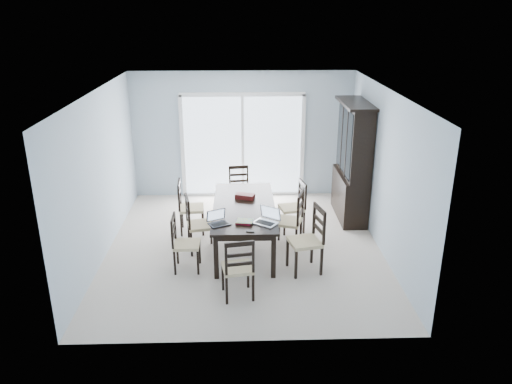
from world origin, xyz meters
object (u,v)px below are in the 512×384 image
Objects in this scene: dining_table at (244,210)px; laptop_silver at (265,220)px; chair_left_far at (186,201)px; laptop_dark at (219,221)px; chair_right_near at (311,232)px; game_box at (245,196)px; chair_right_far at (297,201)px; chair_left_mid at (195,218)px; chair_end_near at (238,263)px; chair_end_far at (239,184)px; china_hutch at (353,163)px; hot_tub at (232,157)px; chair_left_near at (181,237)px; cell_phone at (250,231)px; chair_right_mid at (294,214)px.

dining_table is 5.22× the size of laptop_silver.
chair_left_far is 1.54m from laptop_dark.
chair_right_near reaches higher than game_box.
chair_right_far is 3.37× the size of game_box.
laptop_silver is (1.11, -0.63, 0.22)m from chair_left_mid.
chair_end_near is 3.18m from chair_end_far.
dining_table is at bearing 36.75° from laptop_dark.
dining_table is 7.02× the size of game_box.
china_hutch is 5.22× the size of laptop_silver.
laptop_silver is 0.20× the size of hot_tub.
laptop_dark is (0.59, -0.03, 0.26)m from chair_left_near.
dining_table is at bearing 100.59° from cell_phone.
dining_table is 6.09× the size of laptop_dark.
laptop_silver is (0.68, 0.01, 0.01)m from laptop_dark.
cell_phone is (0.45, -0.26, -0.04)m from laptop_dark.
laptop_dark is 0.53m from cell_phone.
hot_tub is at bearing 132.17° from laptop_silver.
chair_left_mid is 0.93× the size of chair_right_near.
chair_left_mid reaches higher than cell_phone.
chair_left_near is 0.92× the size of chair_left_mid.
laptop_silver is at bearing -25.36° from laptop_dark.
chair_end_far is at bearing 35.79° from chair_right_far.
china_hutch is 2.00× the size of chair_left_far.
chair_left_mid is at bearing 140.10° from cell_phone.
hot_tub is (0.56, 3.74, -0.10)m from chair_left_mid.
chair_left_near reaches higher than laptop_silver.
cell_phone is at bearing 141.43° from chair_right_far.
chair_left_mid is at bearing 97.13° from laptop_dark.
laptop_silver is (-0.62, -1.39, 0.25)m from chair_right_far.
cell_phone is at bearing -87.32° from game_box.
chair_right_near is at bearing -116.70° from china_hutch.
chair_right_near reaches higher than cell_phone.
cell_phone is at bearing -94.74° from laptop_silver.
chair_end_near is (-2.11, -2.82, -0.51)m from china_hutch.
chair_left_far is 2.47m from chair_right_near.
hot_tub is at bearing 133.42° from china_hutch.
dining_table is 18.26× the size of cell_phone.
chair_left_far is 0.53× the size of hot_tub.
hot_tub is (-0.16, 2.04, -0.06)m from chair_end_far.
laptop_dark is at bearing -110.31° from game_box.
chair_right_far is 1.02× the size of chair_end_far.
china_hutch reaches higher than laptop_dark.
chair_right_near is at bearing 57.22° from chair_left_mid.
cell_phone is (0.16, -2.61, 0.21)m from chair_end_far.
chair_left_near reaches higher than game_box.
chair_right_mid is (-0.19, 0.76, -0.03)m from chair_right_near.
chair_end_far is 2.05m from hot_tub.
chair_end_near is 0.97m from laptop_silver.
chair_end_far is 8.59× the size of cell_phone.
laptop_dark is at bearing 74.59° from chair_right_near.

